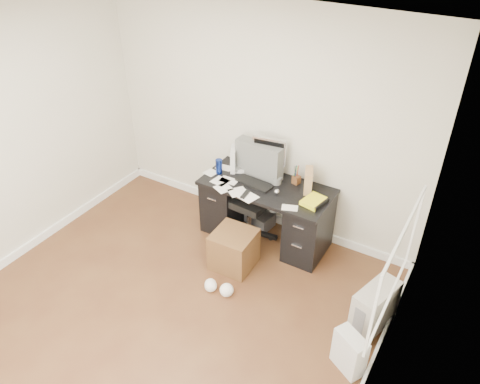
% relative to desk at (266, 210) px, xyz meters
% --- Properties ---
extents(ground, '(4.00, 4.00, 0.00)m').
position_rel_desk_xyz_m(ground, '(-0.30, -1.65, -0.40)').
color(ground, '#4B2818').
rests_on(ground, ground).
extents(room_shell, '(4.02, 4.02, 2.71)m').
position_rel_desk_xyz_m(room_shell, '(-0.27, -1.62, 1.26)').
color(room_shell, beige).
rests_on(room_shell, ground).
extents(desk, '(1.50, 0.70, 0.75)m').
position_rel_desk_xyz_m(desk, '(0.00, 0.00, 0.00)').
color(desk, black).
rests_on(desk, ground).
extents(loose_papers, '(1.10, 0.60, 0.00)m').
position_rel_desk_xyz_m(loose_papers, '(-0.20, -0.05, 0.35)').
color(loose_papers, white).
rests_on(loose_papers, desk).
extents(lcd_monitor, '(0.43, 0.28, 0.50)m').
position_rel_desk_xyz_m(lcd_monitor, '(-0.08, 0.19, 0.60)').
color(lcd_monitor, '#BCBCC2').
rests_on(lcd_monitor, desk).
extents(keyboard, '(0.46, 0.21, 0.03)m').
position_rel_desk_xyz_m(keyboard, '(-0.14, -0.05, 0.36)').
color(keyboard, black).
rests_on(keyboard, desk).
extents(computer_mouse, '(0.07, 0.07, 0.06)m').
position_rel_desk_xyz_m(computer_mouse, '(0.18, -0.10, 0.38)').
color(computer_mouse, '#BCBCC2').
rests_on(computer_mouse, desk).
extents(travel_mug, '(0.08, 0.08, 0.18)m').
position_rel_desk_xyz_m(travel_mug, '(-0.62, -0.05, 0.44)').
color(travel_mug, navy).
rests_on(travel_mug, desk).
extents(white_binder, '(0.21, 0.27, 0.28)m').
position_rel_desk_xyz_m(white_binder, '(-0.51, 0.12, 0.49)').
color(white_binder, silver).
rests_on(white_binder, desk).
extents(magazine_file, '(0.19, 0.25, 0.26)m').
position_rel_desk_xyz_m(magazine_file, '(0.44, 0.14, 0.48)').
color(magazine_file, '#946D47').
rests_on(magazine_file, desk).
extents(pen_cup, '(0.12, 0.12, 0.23)m').
position_rel_desk_xyz_m(pen_cup, '(0.26, 0.21, 0.47)').
color(pen_cup, '#503317').
rests_on(pen_cup, desk).
extents(yellow_book, '(0.25, 0.30, 0.05)m').
position_rel_desk_xyz_m(yellow_book, '(0.60, -0.05, 0.37)').
color(yellow_book, '#FBF31B').
rests_on(yellow_book, desk).
extents(paper_remote, '(0.29, 0.25, 0.02)m').
position_rel_desk_xyz_m(paper_remote, '(-0.10, -0.30, 0.36)').
color(paper_remote, white).
rests_on(paper_remote, desk).
extents(office_chair, '(0.70, 0.70, 1.17)m').
position_rel_desk_xyz_m(office_chair, '(-0.20, -0.03, 0.18)').
color(office_chair, '#525452').
rests_on(office_chair, ground).
extents(pc_tower, '(0.36, 0.55, 0.50)m').
position_rel_desk_xyz_m(pc_tower, '(1.54, -0.69, -0.15)').
color(pc_tower, '#B0AB9F').
rests_on(pc_tower, ground).
extents(shopping_bag, '(0.37, 0.34, 0.41)m').
position_rel_desk_xyz_m(shopping_bag, '(1.50, -1.24, -0.19)').
color(shopping_bag, silver).
rests_on(shopping_bag, ground).
extents(wicker_basket, '(0.46, 0.46, 0.44)m').
position_rel_desk_xyz_m(wicker_basket, '(-0.07, -0.61, -0.18)').
color(wicker_basket, '#452814').
rests_on(wicker_basket, ground).
extents(desk_printer, '(0.34, 0.30, 0.18)m').
position_rel_desk_xyz_m(desk_printer, '(-0.17, 0.17, -0.31)').
color(desk_printer, slate).
rests_on(desk_printer, ground).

